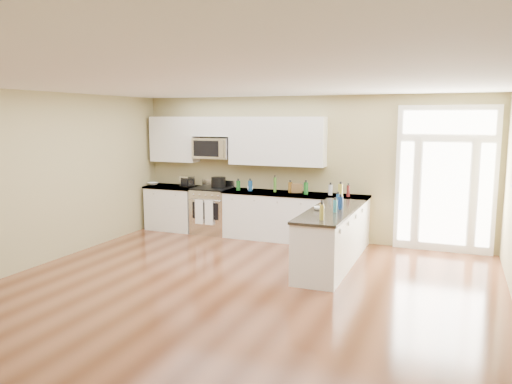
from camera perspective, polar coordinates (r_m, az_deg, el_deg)
ground at (r=6.50m, az=-4.56°, el=-13.03°), size 8.00×8.00×0.00m
room_shell at (r=6.08m, az=-4.75°, el=2.13°), size 8.00×8.00×8.00m
back_cabinet_left at (r=10.84m, az=-9.45°, el=-1.93°), size 1.10×0.66×0.94m
back_cabinet_right at (r=9.73m, az=4.35°, el=-3.05°), size 2.85×0.66×0.94m
peninsula_cabinet at (r=8.08m, az=8.54°, el=-5.53°), size 0.69×2.32×0.94m
upper_cabinet_left at (r=10.81m, az=-9.29°, el=5.97°), size 1.04×0.33×0.95m
upper_cabinet_right at (r=9.81m, az=2.39°, el=5.83°), size 1.94×0.33×0.95m
upper_cabinet_short at (r=10.35m, az=-4.88°, el=7.47°), size 0.82×0.33×0.40m
microwave at (r=10.33m, az=-4.95°, el=5.02°), size 0.78×0.41×0.42m
entry_door at (r=9.41m, az=20.81°, el=1.36°), size 1.70×0.10×2.60m
kitchen_range at (r=10.38m, az=-5.01°, el=-2.08°), size 0.76×0.68×1.08m
stockpot at (r=10.31m, az=-4.32°, el=1.14°), size 0.33×0.33×0.23m
toaster_oven at (r=10.61m, az=-7.90°, el=1.22°), size 0.31×0.27×0.22m
cardboard_box at (r=9.71m, az=4.66°, el=0.45°), size 0.25×0.23×0.17m
bowl_left at (r=11.01m, az=-11.68°, el=0.94°), size 0.26×0.26×0.05m
bowl_peninsula at (r=7.90m, az=7.25°, el=-1.87°), size 0.21×0.21×0.05m
cup_counter at (r=9.91m, az=-0.67°, el=0.42°), size 0.15×0.15×0.10m
counter_bottles at (r=8.92m, az=5.83°, el=-0.11°), size 2.43×2.41×0.32m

